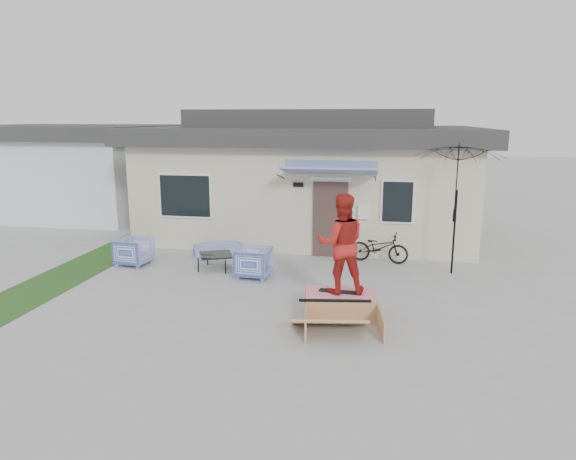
% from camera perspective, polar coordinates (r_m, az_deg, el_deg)
% --- Properties ---
extents(ground, '(90.00, 90.00, 0.00)m').
position_cam_1_polar(ground, '(10.51, -3.41, -8.95)').
color(ground, '#A0A0A0').
rests_on(ground, ground).
extents(grass_strip, '(1.40, 8.00, 0.01)m').
position_cam_1_polar(grass_strip, '(14.29, -22.15, -4.07)').
color(grass_strip, '#224B1C').
rests_on(grass_strip, ground).
extents(house, '(10.80, 8.49, 4.10)m').
position_cam_1_polar(house, '(17.76, 2.65, 6.26)').
color(house, beige).
rests_on(house, ground).
extents(neighbor_house, '(8.60, 7.60, 3.50)m').
position_cam_1_polar(neighbor_house, '(23.46, -23.12, 6.39)').
color(neighbor_house, silver).
rests_on(neighbor_house, ground).
extents(loveseat, '(1.46, 0.96, 0.55)m').
position_cam_1_polar(loveseat, '(14.74, -7.61, -1.67)').
color(loveseat, '#28419F').
rests_on(loveseat, ground).
extents(armchair_left, '(0.81, 0.86, 0.80)m').
position_cam_1_polar(armchair_left, '(14.17, -16.64, -2.13)').
color(armchair_left, '#28419F').
rests_on(armchair_left, ground).
extents(armchair_right, '(0.79, 0.83, 0.81)m').
position_cam_1_polar(armchair_right, '(12.57, -3.87, -3.43)').
color(armchair_right, '#28419F').
rests_on(armchair_right, ground).
extents(coffee_table, '(1.05, 1.05, 0.39)m').
position_cam_1_polar(coffee_table, '(13.38, -7.93, -3.47)').
color(coffee_table, black).
rests_on(coffee_table, ground).
extents(bicycle, '(1.62, 0.79, 0.99)m').
position_cam_1_polar(bicycle, '(14.02, 10.05, -1.55)').
color(bicycle, black).
rests_on(bicycle, ground).
extents(patio_umbrella, '(2.58, 2.46, 2.20)m').
position_cam_1_polar(patio_umbrella, '(13.19, 18.06, 2.72)').
color(patio_umbrella, black).
rests_on(patio_umbrella, ground).
extents(skate_ramp, '(1.60, 1.98, 0.45)m').
position_cam_1_polar(skate_ramp, '(10.29, 5.77, -8.13)').
color(skate_ramp, '#AF8053').
rests_on(skate_ramp, ground).
extents(skateboard, '(0.86, 0.30, 0.05)m').
position_cam_1_polar(skateboard, '(10.25, 5.78, -6.72)').
color(skateboard, black).
rests_on(skateboard, skate_ramp).
extents(skater, '(1.08, 0.92, 1.94)m').
position_cam_1_polar(skater, '(9.97, 5.91, -1.30)').
color(skater, '#AE211C').
rests_on(skater, skateboard).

